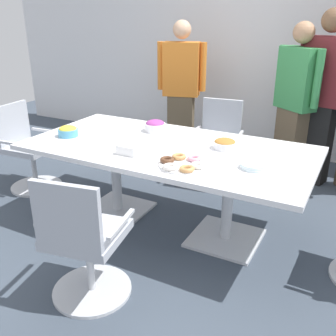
{
  "coord_description": "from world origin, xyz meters",
  "views": [
    {
      "loc": [
        1.42,
        -2.7,
        1.8
      ],
      "look_at": [
        0.0,
        0.0,
        0.55
      ],
      "focal_mm": 41.12,
      "sensor_mm": 36.0,
      "label": 1
    }
  ],
  "objects_px": {
    "office_chair_1": "(84,246)",
    "office_chair_3": "(217,147)",
    "snack_bowl_candy_mix": "(155,126)",
    "person_standing_1": "(295,102)",
    "person_standing_0": "(181,89)",
    "person_standing_2": "(322,96)",
    "snack_bowl_pretzels": "(225,144)",
    "plate_stack": "(253,166)",
    "conference_table": "(168,160)",
    "office_chair_0": "(28,152)",
    "donut_platter": "(182,164)",
    "snack_bowl_chips_yellow": "(68,131)",
    "napkin_pile": "(131,149)"
  },
  "relations": [
    {
      "from": "office_chair_1",
      "to": "office_chair_3",
      "type": "distance_m",
      "value": 2.21
    },
    {
      "from": "snack_bowl_candy_mix",
      "to": "person_standing_1",
      "type": "bearing_deg",
      "value": 50.54
    },
    {
      "from": "person_standing_0",
      "to": "person_standing_2",
      "type": "xyz_separation_m",
      "value": [
        1.67,
        -0.03,
        0.08
      ]
    },
    {
      "from": "snack_bowl_pretzels",
      "to": "plate_stack",
      "type": "bearing_deg",
      "value": -43.48
    },
    {
      "from": "conference_table",
      "to": "person_standing_2",
      "type": "bearing_deg",
      "value": 58.89
    },
    {
      "from": "office_chair_3",
      "to": "person_standing_1",
      "type": "xyz_separation_m",
      "value": [
        0.69,
        0.47,
        0.48
      ]
    },
    {
      "from": "office_chair_1",
      "to": "snack_bowl_pretzels",
      "type": "distance_m",
      "value": 1.4
    },
    {
      "from": "office_chair_0",
      "to": "donut_platter",
      "type": "bearing_deg",
      "value": 74.97
    },
    {
      "from": "snack_bowl_chips_yellow",
      "to": "office_chair_0",
      "type": "bearing_deg",
      "value": 165.7
    },
    {
      "from": "office_chair_0",
      "to": "office_chair_1",
      "type": "distance_m",
      "value": 2.02
    },
    {
      "from": "person_standing_0",
      "to": "snack_bowl_pretzels",
      "type": "distance_m",
      "value": 1.87
    },
    {
      "from": "snack_bowl_pretzels",
      "to": "napkin_pile",
      "type": "relative_size",
      "value": 1.15
    },
    {
      "from": "person_standing_1",
      "to": "napkin_pile",
      "type": "distance_m",
      "value": 2.08
    },
    {
      "from": "office_chair_3",
      "to": "snack_bowl_pretzels",
      "type": "xyz_separation_m",
      "value": [
        0.41,
        -0.94,
        0.38
      ]
    },
    {
      "from": "snack_bowl_candy_mix",
      "to": "donut_platter",
      "type": "relative_size",
      "value": 0.55
    },
    {
      "from": "snack_bowl_pretzels",
      "to": "napkin_pile",
      "type": "distance_m",
      "value": 0.77
    },
    {
      "from": "office_chair_3",
      "to": "napkin_pile",
      "type": "height_order",
      "value": "office_chair_3"
    },
    {
      "from": "office_chair_0",
      "to": "office_chair_3",
      "type": "xyz_separation_m",
      "value": [
        1.74,
        1.08,
        0.0
      ]
    },
    {
      "from": "conference_table",
      "to": "person_standing_2",
      "type": "relative_size",
      "value": 1.31
    },
    {
      "from": "person_standing_0",
      "to": "napkin_pile",
      "type": "distance_m",
      "value": 2.02
    },
    {
      "from": "person_standing_0",
      "to": "person_standing_2",
      "type": "bearing_deg",
      "value": 163.61
    },
    {
      "from": "conference_table",
      "to": "plate_stack",
      "type": "bearing_deg",
      "value": -11.11
    },
    {
      "from": "donut_platter",
      "to": "napkin_pile",
      "type": "bearing_deg",
      "value": 173.29
    },
    {
      "from": "snack_bowl_chips_yellow",
      "to": "person_standing_0",
      "type": "bearing_deg",
      "value": 82.56
    },
    {
      "from": "conference_table",
      "to": "snack_bowl_pretzels",
      "type": "xyz_separation_m",
      "value": [
        0.44,
        0.16,
        0.17
      ]
    },
    {
      "from": "person_standing_2",
      "to": "donut_platter",
      "type": "height_order",
      "value": "person_standing_2"
    },
    {
      "from": "office_chair_3",
      "to": "plate_stack",
      "type": "height_order",
      "value": "office_chair_3"
    },
    {
      "from": "person_standing_2",
      "to": "plate_stack",
      "type": "relative_size",
      "value": 9.68
    },
    {
      "from": "snack_bowl_pretzels",
      "to": "plate_stack",
      "type": "xyz_separation_m",
      "value": [
        0.33,
        -0.32,
        -0.02
      ]
    },
    {
      "from": "office_chair_1",
      "to": "person_standing_1",
      "type": "height_order",
      "value": "person_standing_1"
    },
    {
      "from": "donut_platter",
      "to": "person_standing_2",
      "type": "bearing_deg",
      "value": 71.07
    },
    {
      "from": "snack_bowl_chips_yellow",
      "to": "donut_platter",
      "type": "distance_m",
      "value": 1.24
    },
    {
      "from": "office_chair_1",
      "to": "person_standing_2",
      "type": "bearing_deg",
      "value": 59.34
    },
    {
      "from": "conference_table",
      "to": "snack_bowl_chips_yellow",
      "type": "bearing_deg",
      "value": -169.08
    },
    {
      "from": "office_chair_3",
      "to": "snack_bowl_chips_yellow",
      "type": "relative_size",
      "value": 5.14
    },
    {
      "from": "office_chair_0",
      "to": "donut_platter",
      "type": "relative_size",
      "value": 2.56
    },
    {
      "from": "office_chair_1",
      "to": "napkin_pile",
      "type": "height_order",
      "value": "office_chair_1"
    },
    {
      "from": "donut_platter",
      "to": "plate_stack",
      "type": "bearing_deg",
      "value": 22.8
    },
    {
      "from": "snack_bowl_pretzels",
      "to": "snack_bowl_chips_yellow",
      "type": "xyz_separation_m",
      "value": [
        -1.37,
        -0.34,
        0.01
      ]
    },
    {
      "from": "office_chair_1",
      "to": "snack_bowl_chips_yellow",
      "type": "height_order",
      "value": "office_chair_1"
    },
    {
      "from": "office_chair_1",
      "to": "office_chair_0",
      "type": "bearing_deg",
      "value": 135.8
    },
    {
      "from": "conference_table",
      "to": "office_chair_3",
      "type": "xyz_separation_m",
      "value": [
        0.03,
        1.1,
        -0.22
      ]
    },
    {
      "from": "office_chair_1",
      "to": "office_chair_3",
      "type": "xyz_separation_m",
      "value": [
        0.06,
        2.21,
        0.0
      ]
    },
    {
      "from": "person_standing_2",
      "to": "donut_platter",
      "type": "distance_m",
      "value": 2.1
    },
    {
      "from": "office_chair_3",
      "to": "snack_bowl_pretzels",
      "type": "distance_m",
      "value": 1.09
    },
    {
      "from": "snack_bowl_chips_yellow",
      "to": "person_standing_1",
      "type": "bearing_deg",
      "value": 46.73
    },
    {
      "from": "office_chair_3",
      "to": "plate_stack",
      "type": "distance_m",
      "value": 1.5
    },
    {
      "from": "person_standing_0",
      "to": "plate_stack",
      "type": "distance_m",
      "value": 2.33
    },
    {
      "from": "person_standing_1",
      "to": "donut_platter",
      "type": "distance_m",
      "value": 1.97
    },
    {
      "from": "plate_stack",
      "to": "snack_bowl_pretzels",
      "type": "bearing_deg",
      "value": 136.52
    }
  ]
}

